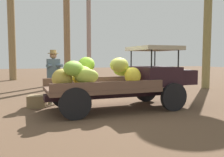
{
  "coord_description": "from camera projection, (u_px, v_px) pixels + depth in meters",
  "views": [
    {
      "loc": [
        -2.44,
        -6.67,
        1.48
      ],
      "look_at": [
        0.11,
        -0.27,
        0.9
      ],
      "focal_mm": 38.65,
      "sensor_mm": 36.0,
      "label": 1
    }
  ],
  "objects": [
    {
      "name": "truck",
      "position": [
        127.0,
        79.0,
        7.01
      ],
      "size": [
        4.51,
        1.89,
        1.83
      ],
      "rotation": [
        0.0,
        0.0,
        -0.01
      ],
      "color": "black",
      "rests_on": "ground"
    },
    {
      "name": "ground_plane",
      "position": [
        105.0,
        108.0,
        7.19
      ],
      "size": [
        60.0,
        60.0,
        0.0
      ],
      "primitive_type": "plane",
      "color": "brown"
    },
    {
      "name": "farmer",
      "position": [
        54.0,
        73.0,
        7.71
      ],
      "size": [
        0.53,
        0.46,
        1.75
      ],
      "rotation": [
        0.0,
        0.0,
        -1.56
      ],
      "color": "#BBBC9D",
      "rests_on": "ground"
    },
    {
      "name": "wooden_crate",
      "position": [
        37.0,
        101.0,
        7.3
      ],
      "size": [
        0.61,
        0.62,
        0.36
      ],
      "primitive_type": "cube",
      "rotation": [
        0.0,
        0.0,
        1.27
      ],
      "color": "olive",
      "rests_on": "ground"
    }
  ]
}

